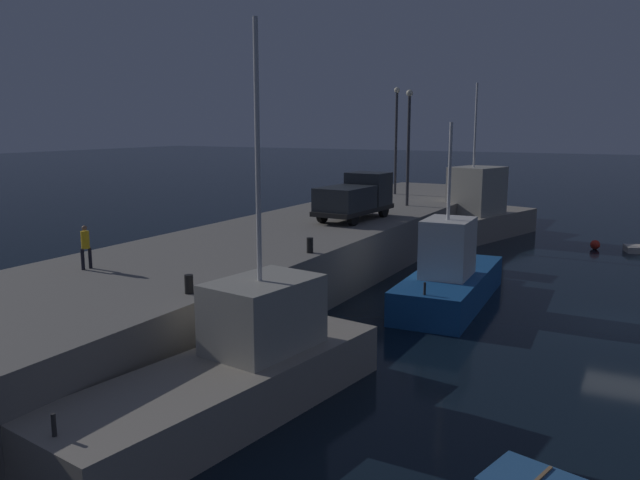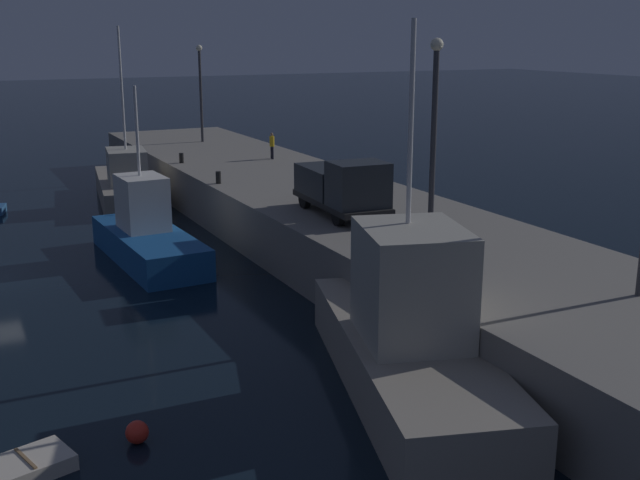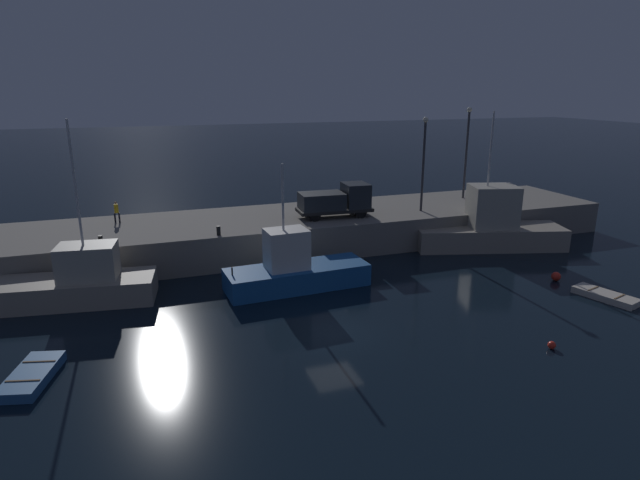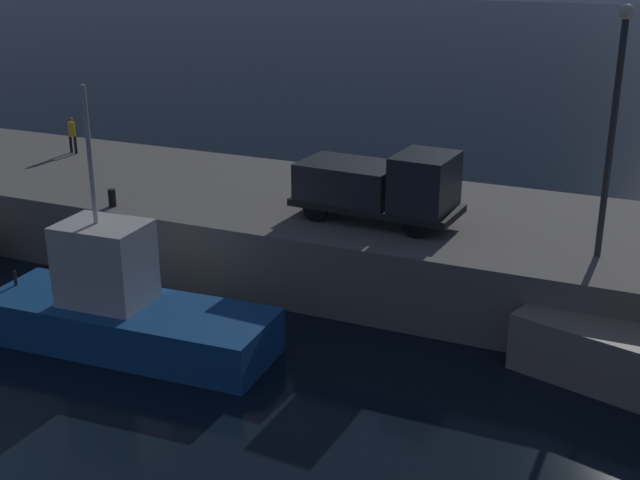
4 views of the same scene
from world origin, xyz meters
TOP-DOWN VIEW (x-y plane):
  - pier_quay at (0.00, 15.88)m, footprint 58.07×9.19m
  - fishing_boat_blue at (-0.04, 7.03)m, footprint 9.21×3.45m
  - lamp_post_east at (12.86, 13.90)m, footprint 0.44×0.44m
  - utility_truck at (5.58, 14.28)m, footprint 5.91×2.61m
  - dockworker at (-10.59, 17.77)m, footprint 0.43×0.35m
  - bollard_west at (-3.99, 11.92)m, footprint 0.28×0.28m

SIDE VIEW (x-z plane):
  - fishing_boat_blue at x=-0.04m, z-range -2.80..5.17m
  - pier_quay at x=0.00m, z-range 0.00..2.56m
  - bollard_west at x=-3.99m, z-range 2.56..3.20m
  - dockworker at x=-10.59m, z-range 2.67..4.32m
  - utility_truck at x=5.58m, z-range 2.56..5.13m
  - lamp_post_east at x=12.86m, z-range 3.22..10.75m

